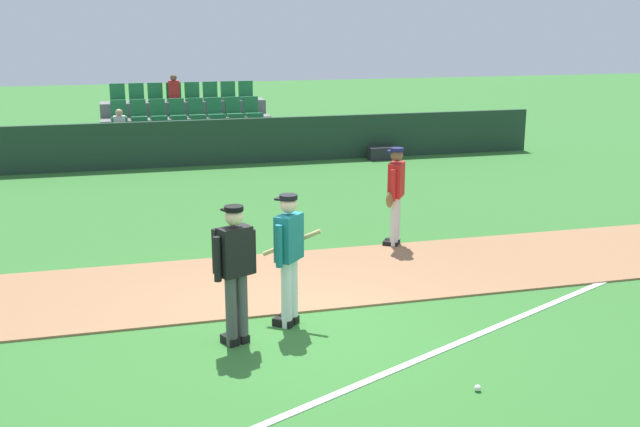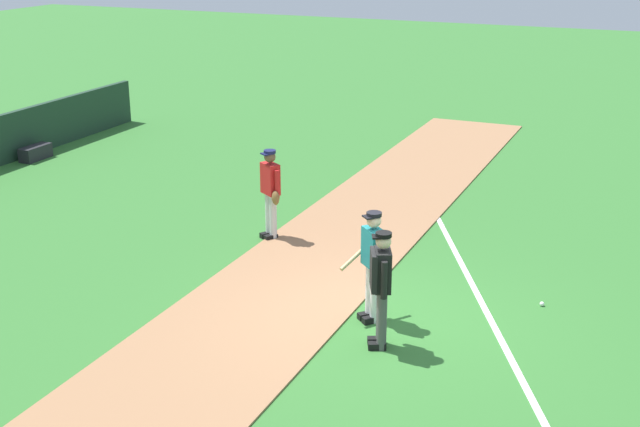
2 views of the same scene
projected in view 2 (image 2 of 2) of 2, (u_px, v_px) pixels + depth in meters
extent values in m
plane|color=#33702D|center=(377.00, 321.00, 13.04)|extent=(80.00, 80.00, 0.00)
cube|color=#9E704C|center=(272.00, 301.00, 13.72)|extent=(28.00, 2.73, 0.03)
cube|color=white|center=(459.00, 259.00, 15.45)|extent=(10.85, 5.31, 0.01)
cylinder|color=white|center=(375.00, 295.00, 12.88)|extent=(0.14, 0.14, 0.90)
cylinder|color=white|center=(370.00, 291.00, 13.02)|extent=(0.14, 0.14, 0.90)
cube|color=black|center=(371.00, 320.00, 12.98)|extent=(0.27, 0.26, 0.10)
cube|color=black|center=(366.00, 316.00, 13.12)|extent=(0.27, 0.26, 0.10)
cube|color=#197075|center=(373.00, 248.00, 12.70)|extent=(0.43, 0.44, 0.60)
cylinder|color=#197075|center=(381.00, 256.00, 12.50)|extent=(0.09, 0.09, 0.55)
cylinder|color=#197075|center=(366.00, 245.00, 12.93)|extent=(0.09, 0.09, 0.55)
sphere|color=beige|center=(374.00, 221.00, 12.56)|extent=(0.22, 0.22, 0.22)
cylinder|color=black|center=(374.00, 214.00, 12.53)|extent=(0.23, 0.23, 0.06)
cube|color=black|center=(368.00, 217.00, 12.50)|extent=(0.21, 0.21, 0.02)
cylinder|color=tan|center=(360.00, 252.00, 12.93)|extent=(0.75, 0.39, 0.41)
cylinder|color=#4C4C4C|center=(382.00, 321.00, 12.06)|extent=(0.14, 0.14, 0.90)
cylinder|color=#4C4C4C|center=(381.00, 316.00, 12.21)|extent=(0.14, 0.14, 0.90)
cube|color=black|center=(377.00, 346.00, 12.19)|extent=(0.22, 0.29, 0.10)
cube|color=black|center=(376.00, 341.00, 12.34)|extent=(0.22, 0.29, 0.10)
cube|color=black|center=(383.00, 270.00, 11.89)|extent=(0.45, 0.36, 0.60)
cylinder|color=black|center=(384.00, 280.00, 11.67)|extent=(0.09, 0.09, 0.55)
cylinder|color=black|center=(381.00, 266.00, 12.14)|extent=(0.09, 0.09, 0.55)
sphere|color=beige|center=(383.00, 241.00, 11.75)|extent=(0.22, 0.22, 0.22)
cylinder|color=black|center=(384.00, 235.00, 11.71)|extent=(0.23, 0.23, 0.06)
cube|color=black|center=(376.00, 237.00, 11.72)|extent=(0.21, 0.18, 0.02)
cube|color=black|center=(373.00, 270.00, 11.89)|extent=(0.43, 0.25, 0.56)
cylinder|color=silver|center=(273.00, 217.00, 16.28)|extent=(0.14, 0.14, 0.90)
cylinder|color=silver|center=(269.00, 215.00, 16.40)|extent=(0.14, 0.14, 0.90)
cube|color=black|center=(271.00, 237.00, 16.38)|extent=(0.28, 0.24, 0.10)
cube|color=black|center=(267.00, 235.00, 16.50)|extent=(0.28, 0.24, 0.10)
cube|color=red|center=(270.00, 179.00, 16.09)|extent=(0.40, 0.46, 0.60)
cylinder|color=red|center=(277.00, 184.00, 15.91)|extent=(0.09, 0.09, 0.55)
cylinder|color=red|center=(264.00, 178.00, 16.31)|extent=(0.09, 0.09, 0.55)
sphere|color=brown|center=(270.00, 157.00, 15.95)|extent=(0.22, 0.22, 0.22)
cylinder|color=#191E4C|center=(270.00, 152.00, 15.92)|extent=(0.23, 0.23, 0.06)
cube|color=#191E4C|center=(265.00, 154.00, 15.88)|extent=(0.20, 0.22, 0.02)
ellipsoid|color=brown|center=(276.00, 198.00, 15.95)|extent=(0.21, 0.23, 0.28)
sphere|color=white|center=(542.00, 304.00, 13.55)|extent=(0.07, 0.07, 0.07)
cube|color=#232328|center=(35.00, 153.00, 21.84)|extent=(0.90, 0.36, 0.36)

